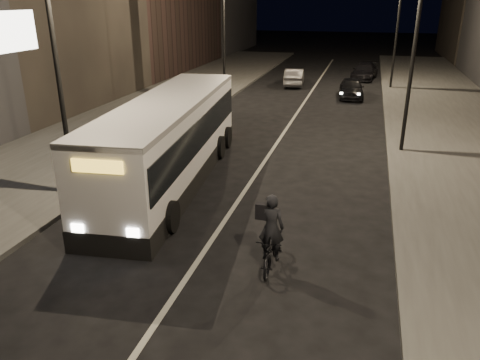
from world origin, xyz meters
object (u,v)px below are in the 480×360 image
Objects in this scene: cyclist_on_bicycle at (272,244)px; car_far at (365,72)px; streetlight_right_far at (395,14)px; streetlight_left_far at (227,15)px; streetlight_right_mid at (410,26)px; city_bus at (170,137)px; car_near at (351,88)px; car_mid at (294,77)px; streetlight_left_near at (60,36)px.

cyclist_on_bicycle is 30.96m from car_far.
streetlight_left_far is (-10.66, -6.00, 0.00)m from streetlight_right_far.
streetlight_right_mid is 1.00× the size of streetlight_right_far.
streetlight_right_far and streetlight_left_far have the same top height.
car_near is (5.79, 17.62, -1.02)m from city_bus.
streetlight_right_far is at bearing 81.86° from cyclist_on_bicycle.
cyclist_on_bicycle is 0.53× the size of car_mid.
car_mid is (-4.52, 3.69, -0.01)m from car_near.
streetlight_right_mid is at bearing 108.46° from car_mid.
streetlight_left_near reaches higher than car_far.
cyclist_on_bicycle is at bearing 92.13° from car_mid.
car_mid is at bearing 81.18° from city_bus.
streetlight_right_far is 0.70× the size of city_bus.
cyclist_on_bicycle is (7.26, -20.77, -4.66)m from streetlight_left_far.
streetlight_right_mid is at bearing -77.72° from car_far.
streetlight_right_mid is 20.76m from car_far.
streetlight_left_far is (-10.66, 10.00, 0.00)m from streetlight_right_mid.
streetlight_left_near is 1.00× the size of streetlight_left_far.
streetlight_right_far is at bearing 54.58° from car_near.
car_mid is (1.27, 21.31, -1.03)m from city_bus.
car_near is 0.98× the size of car_mid.
streetlight_right_mid is 2.07× the size of car_near.
streetlight_left_near is 24.38m from car_mid.
streetlight_right_mid is 12.22m from cyclist_on_bicycle.
streetlight_right_mid and streetlight_right_far have the same top height.
streetlight_right_far is 3.85× the size of cyclist_on_bicycle.
cyclist_on_bicycle reaches higher than car_mid.
streetlight_left_near is (-10.66, -24.00, 0.00)m from streetlight_right_far.
streetlight_left_near reaches higher than car_near.
streetlight_left_far is (0.00, 18.00, 0.00)m from streetlight_left_near.
streetlight_right_far is 8.42m from car_mid.
streetlight_right_mid reaches higher than car_far.
streetlight_right_far is at bearing 66.04° from streetlight_left_near.
city_bus is 2.98× the size of car_near.
streetlight_left_far is at bearing 93.38° from city_bus.
car_mid is 0.90× the size of car_far.
car_far is at bearing 70.44° from city_bus.
car_far is at bearing 94.91° from streetlight_right_mid.
car_near is 8.23m from car_far.
streetlight_right_mid is 3.85× the size of cyclist_on_bicycle.
car_near is at bearing -121.18° from streetlight_right_far.
streetlight_right_mid is 13.07m from car_near.
car_far is (8.93, 10.15, -4.72)m from streetlight_left_far.
car_mid is (3.69, 5.64, -4.70)m from streetlight_left_far.
car_near is at bearing 86.71° from cyclist_on_bicycle.
streetlight_left_far reaches higher than car_far.
streetlight_right_far reaches higher than cyclist_on_bicycle.
car_far is (1.67, 30.92, -0.06)m from cyclist_on_bicycle.
streetlight_right_far is 12.24m from streetlight_left_far.
cyclist_on_bicycle is at bearing -51.90° from city_bus.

